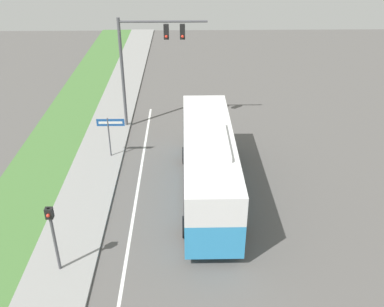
% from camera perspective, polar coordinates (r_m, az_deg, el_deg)
% --- Properties ---
extents(ground_plane, '(80.00, 80.00, 0.00)m').
position_cam_1_polar(ground_plane, '(19.19, 2.51, -11.97)').
color(ground_plane, '#565451').
extents(sidewalk, '(2.80, 80.00, 0.12)m').
position_cam_1_polar(sidewalk, '(19.79, -16.11, -11.62)').
color(sidewalk, gray).
rests_on(sidewalk, ground_plane).
extents(lane_divider_near, '(0.14, 30.00, 0.01)m').
position_cam_1_polar(lane_divider_near, '(19.32, -8.46, -11.98)').
color(lane_divider_near, silver).
rests_on(lane_divider_near, ground_plane).
extents(bus, '(2.60, 10.47, 3.63)m').
position_cam_1_polar(bus, '(21.14, 2.19, -1.00)').
color(bus, '#3393D1').
rests_on(bus, ground_plane).
extents(signal_gantry, '(5.51, 0.41, 7.24)m').
position_cam_1_polar(signal_gantry, '(27.69, -6.25, 13.21)').
color(signal_gantry, '#4C4C51').
rests_on(signal_gantry, ground_plane).
extents(pedestrian_signal, '(0.28, 0.34, 3.11)m').
position_cam_1_polar(pedestrian_signal, '(17.42, -18.11, -9.61)').
color(pedestrian_signal, '#4C4C51').
rests_on(pedestrian_signal, ground_plane).
extents(street_sign, '(1.60, 0.08, 2.54)m').
position_cam_1_polar(street_sign, '(25.08, -10.88, 3.20)').
color(street_sign, '#4C4C51').
rests_on(street_sign, ground_plane).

